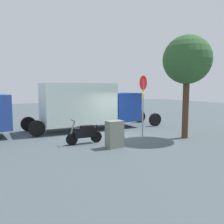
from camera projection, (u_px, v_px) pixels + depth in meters
ground_plane at (124, 136)px, 13.23m from camera, size 60.00×60.00×0.00m
box_truck_near at (92, 104)px, 15.12m from camera, size 8.15×2.59×2.98m
motorcycle at (85, 133)px, 11.33m from camera, size 1.81×0.55×1.20m
stop_sign at (143, 97)px, 12.36m from camera, size 0.71×0.33×3.36m
street_tree at (187, 61)px, 12.24m from camera, size 2.55×2.55×5.46m
utility_cabinet at (115, 134)px, 10.61m from camera, size 0.75×0.49×1.23m
bike_rack_hoop at (118, 140)px, 12.09m from camera, size 0.85×0.13×0.85m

